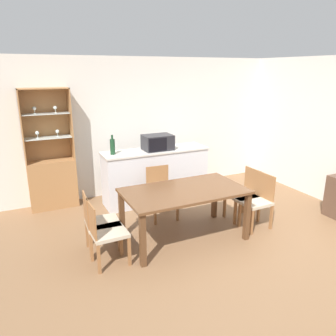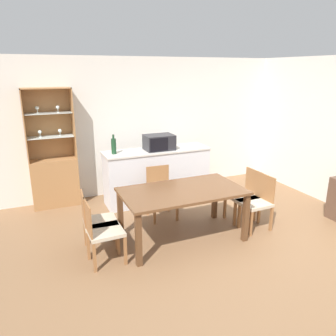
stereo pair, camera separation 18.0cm
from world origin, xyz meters
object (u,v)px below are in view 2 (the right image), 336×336
object	(u,v)px
wine_bottle	(114,146)
dining_chair_side_right_near	(256,202)
dining_chair_side_left_near	(102,231)
microwave	(159,142)
dining_table	(182,196)
display_cabinet	(54,173)
dining_chair_side_left_far	(97,221)
dining_chair_head_far	(161,192)
dining_chair_side_right_far	(245,195)

from	to	relation	value
wine_bottle	dining_chair_side_right_near	bearing A→B (deg)	-43.01
dining_chair_side_left_near	microwave	xyz separation A→B (m)	(1.40, 1.59, 0.67)
dining_table	wine_bottle	xyz separation A→B (m)	(-0.57, 1.48, 0.45)
display_cabinet	dining_chair_side_right_near	distance (m)	3.42
display_cabinet	dining_chair_side_left_near	xyz separation A→B (m)	(0.36, -2.12, -0.17)
display_cabinet	wine_bottle	world-z (taller)	display_cabinet
display_cabinet	dining_chair_side_left_far	bearing A→B (deg)	-78.93
dining_chair_side_left_far	dining_chair_head_far	bearing A→B (deg)	123.20
dining_table	dining_chair_side_right_far	distance (m)	1.19
microwave	dining_chair_side_right_near	bearing A→B (deg)	-59.89
display_cabinet	microwave	xyz separation A→B (m)	(1.76, -0.52, 0.50)
wine_bottle	dining_chair_head_far	bearing A→B (deg)	-50.08
display_cabinet	dining_table	xyz separation A→B (m)	(1.52, -1.97, 0.05)
display_cabinet	dining_chair_head_far	world-z (taller)	display_cabinet
display_cabinet	microwave	distance (m)	1.90
dining_table	dining_chair_side_right_far	world-z (taller)	dining_chair_side_right_far
dining_chair_side_left_far	wine_bottle	bearing A→B (deg)	160.03
dining_chair_side_right_near	wine_bottle	world-z (taller)	wine_bottle
dining_chair_side_left_near	dining_chair_side_right_near	xyz separation A→B (m)	(2.33, 0.00, 0.00)
dining_chair_side_left_near	wine_bottle	size ratio (longest dim) A/B	2.50
dining_chair_side_right_far	dining_chair_side_left_far	bearing A→B (deg)	88.25
dining_chair_side_right_far	dining_chair_head_far	world-z (taller)	same
display_cabinet	dining_chair_side_left_near	bearing A→B (deg)	-80.40
dining_chair_side_right_far	dining_chair_side_left_far	distance (m)	2.33
display_cabinet	dining_chair_head_far	xyz separation A→B (m)	(1.52, -1.18, -0.17)
dining_chair_side_left_near	dining_chair_head_far	world-z (taller)	same
dining_chair_side_right_far	wine_bottle	xyz separation A→B (m)	(-1.73, 1.33, 0.68)
wine_bottle	dining_table	bearing A→B (deg)	-68.92
microwave	dining_chair_side_left_far	bearing A→B (deg)	-136.99
display_cabinet	wine_bottle	distance (m)	1.18
dining_chair_side_left_far	dining_chair_side_right_far	bearing A→B (deg)	94.01
dining_chair_head_far	microwave	xyz separation A→B (m)	(0.24, 0.66, 0.67)
dining_table	dining_chair_side_left_near	bearing A→B (deg)	-173.02
dining_chair_side_left_far	wine_bottle	distance (m)	1.61
dining_table	dining_chair_side_left_far	size ratio (longest dim) A/B	2.04
dining_chair_side_left_near	microwave	size ratio (longest dim) A/B	1.62
dining_table	dining_chair_side_right_near	xyz separation A→B (m)	(1.16, -0.14, -0.23)
dining_table	dining_chair_side_left_far	world-z (taller)	dining_chair_side_left_far
dining_chair_side_right_far	dining_chair_side_left_near	xyz separation A→B (m)	(-2.33, -0.28, 0.00)
display_cabinet	microwave	world-z (taller)	display_cabinet
dining_chair_side_left_near	dining_chair_head_far	xyz separation A→B (m)	(1.16, 0.94, 0.00)
dining_chair_side_right_near	microwave	world-z (taller)	microwave
wine_bottle	display_cabinet	bearing A→B (deg)	152.42
dining_chair_side_left_near	wine_bottle	distance (m)	1.85
dining_chair_side_left_near	dining_chair_side_left_far	distance (m)	0.29
dining_chair_side_right_far	dining_chair_side_right_near	distance (m)	0.28
dining_chair_head_far	wine_bottle	world-z (taller)	wine_bottle
dining_chair_side_left_far	dining_chair_side_right_near	distance (m)	2.34
dining_chair_side_left_near	dining_table	bearing A→B (deg)	95.50
display_cabinet	dining_chair_side_right_near	world-z (taller)	display_cabinet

